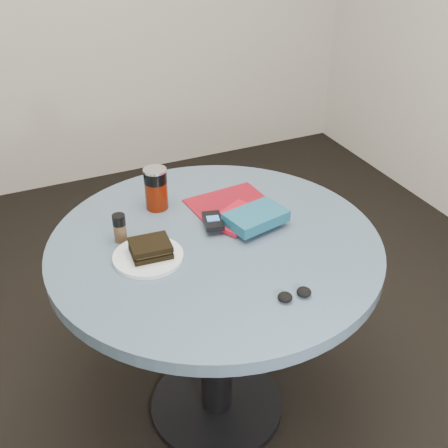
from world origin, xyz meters
name	(u,v)px	position (x,y,z in m)	size (l,w,h in m)	color
ground	(217,407)	(0.00, 0.00, 0.00)	(4.00, 4.00, 0.00)	black
table	(215,283)	(0.00, 0.00, 0.59)	(1.00, 1.00, 0.75)	black
plate	(148,257)	(-0.21, -0.01, 0.76)	(0.20, 0.20, 0.01)	white
sandwich	(151,248)	(-0.20, -0.01, 0.78)	(0.12, 0.10, 0.04)	black
soda_can	(156,189)	(-0.10, 0.25, 0.82)	(0.08, 0.08, 0.14)	#641605
pepper_grinder	(120,228)	(-0.26, 0.11, 0.80)	(0.04, 0.04, 0.09)	#4E3621
magazine	(229,204)	(0.13, 0.18, 0.75)	(0.26, 0.19, 0.00)	maroon
red_book	(237,218)	(0.11, 0.07, 0.76)	(0.17, 0.12, 0.01)	#AB0D20
novel	(256,217)	(0.14, 0.01, 0.79)	(0.18, 0.12, 0.04)	navy
mp3_player	(213,221)	(0.02, 0.06, 0.78)	(0.08, 0.11, 0.02)	black
headphones	(295,295)	(0.08, -0.33, 0.76)	(0.10, 0.04, 0.02)	black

